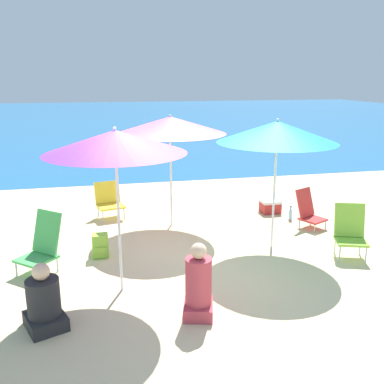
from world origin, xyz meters
TOP-DOWN VIEW (x-y plane):
  - ground_plane at (0.00, 0.00)m, footprint 60.00×60.00m
  - sea_water at (0.00, 25.64)m, footprint 60.00×40.00m
  - beach_umbrella_teal at (1.65, 0.63)m, footprint 1.92×1.92m
  - beach_umbrella_pink at (0.19, 2.10)m, footprint 2.07×2.07m
  - beach_umbrella_purple at (-0.92, -0.35)m, footprint 1.79×1.79m
  - beach_chair_yellow at (-0.97, 2.89)m, footprint 0.61×0.62m
  - beach_chair_green at (-2.00, 0.51)m, footprint 0.74×0.75m
  - beach_chair_lime at (2.72, 0.04)m, footprint 0.59×0.61m
  - beach_chair_red at (2.73, 1.44)m, footprint 0.58×0.63m
  - person_seated_near at (-1.82, -1.07)m, footprint 0.56×0.60m
  - person_seated_far at (-0.05, -1.19)m, footprint 0.44×0.48m
  - backpack_lime at (-1.18, 0.84)m, footprint 0.25×0.23m
  - water_bottle at (2.58, 1.89)m, footprint 0.07×0.07m
  - cooler_box at (2.37, 2.44)m, footprint 0.39×0.34m

SIDE VIEW (x-z plane):
  - ground_plane at x=0.00m, z-range 0.00..0.00m
  - sea_water at x=0.00m, z-range 0.00..0.01m
  - water_bottle at x=2.58m, z-range -0.03..0.26m
  - cooler_box at x=2.37m, z-range 0.00..0.27m
  - backpack_lime at x=-1.18m, z-range 0.00..0.37m
  - person_seated_near at x=-1.82m, z-range -0.09..0.71m
  - beach_chair_red at x=2.73m, z-range -0.03..0.70m
  - beach_chair_yellow at x=-0.97m, z-range 0.01..0.72m
  - person_seated_far at x=-0.05m, z-range -0.08..0.85m
  - beach_chair_green at x=-2.00m, z-range -0.02..0.86m
  - beach_chair_lime at x=2.72m, z-range 0.01..0.85m
  - beach_umbrella_pink at x=0.19m, z-range 0.87..3.00m
  - beach_umbrella_teal at x=1.65m, z-range 0.87..3.03m
  - beach_umbrella_purple at x=-0.92m, z-range 0.91..3.11m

